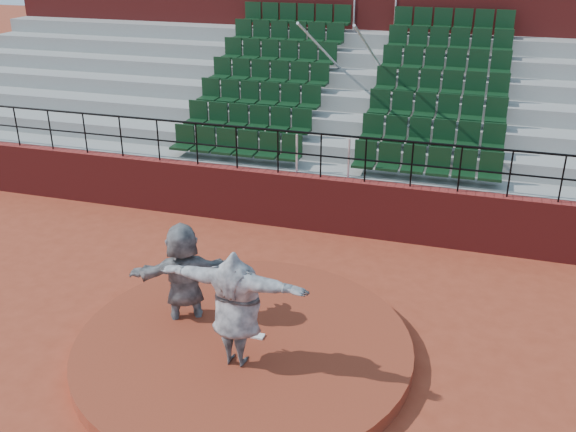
% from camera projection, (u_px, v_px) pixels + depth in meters
% --- Properties ---
extents(ground, '(90.00, 90.00, 0.00)m').
position_uv_depth(ground, '(244.00, 352.00, 10.55)').
color(ground, '#993A22').
rests_on(ground, ground).
extents(pitchers_mound, '(5.50, 5.50, 0.25)m').
position_uv_depth(pitchers_mound, '(244.00, 346.00, 10.50)').
color(pitchers_mound, maroon).
rests_on(pitchers_mound, ground).
extents(pitching_rubber, '(0.60, 0.15, 0.03)m').
position_uv_depth(pitching_rubber, '(247.00, 334.00, 10.58)').
color(pitching_rubber, white).
rests_on(pitching_rubber, pitchers_mound).
extents(boundary_wall, '(24.00, 0.30, 1.30)m').
position_uv_depth(boundary_wall, '(320.00, 204.00, 14.66)').
color(boundary_wall, maroon).
rests_on(boundary_wall, ground).
extents(wall_railing, '(24.04, 0.05, 1.03)m').
position_uv_depth(wall_railing, '(321.00, 146.00, 14.10)').
color(wall_railing, black).
rests_on(wall_railing, boundary_wall).
extents(seating_deck, '(24.00, 5.97, 4.63)m').
position_uv_depth(seating_deck, '(353.00, 127.00, 17.53)').
color(seating_deck, gray).
rests_on(seating_deck, ground).
extents(press_box_facade, '(24.00, 3.00, 7.10)m').
position_uv_depth(press_box_facade, '(382.00, 29.00, 20.13)').
color(press_box_facade, maroon).
rests_on(press_box_facade, ground).
extents(pitcher, '(2.37, 0.74, 1.91)m').
position_uv_depth(pitcher, '(236.00, 308.00, 9.56)').
color(pitcher, black).
rests_on(pitcher, pitchers_mound).
extents(fielder, '(1.89, 1.37, 1.97)m').
position_uv_depth(fielder, '(184.00, 278.00, 10.84)').
color(fielder, black).
rests_on(fielder, ground).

